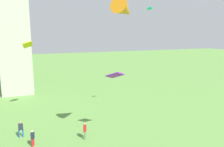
{
  "coord_description": "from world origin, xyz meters",
  "views": [
    {
      "loc": [
        -5.97,
        -3.53,
        10.81
      ],
      "look_at": [
        1.98,
        15.91,
        7.02
      ],
      "focal_mm": 36.03,
      "sensor_mm": 36.0,
      "label": 1
    }
  ],
  "objects_px": {
    "kite_flying_4": "(124,10)",
    "person_2": "(85,130)",
    "kite_flying_5": "(150,8)",
    "kite_flying_6": "(28,45)",
    "person_1": "(33,137)",
    "kite_flying_0": "(115,75)",
    "person_0": "(21,128)"
  },
  "relations": [
    {
      "from": "person_1",
      "to": "kite_flying_6",
      "type": "xyz_separation_m",
      "value": [
        0.39,
        9.33,
        8.41
      ]
    },
    {
      "from": "person_1",
      "to": "kite_flying_4",
      "type": "distance_m",
      "value": 14.73
    },
    {
      "from": "person_1",
      "to": "kite_flying_4",
      "type": "bearing_deg",
      "value": -91.62
    },
    {
      "from": "person_0",
      "to": "kite_flying_6",
      "type": "bearing_deg",
      "value": 70.1
    },
    {
      "from": "kite_flying_5",
      "to": "kite_flying_6",
      "type": "bearing_deg",
      "value": 111.97
    },
    {
      "from": "person_1",
      "to": "kite_flying_5",
      "type": "relative_size",
      "value": 1.74
    },
    {
      "from": "person_0",
      "to": "kite_flying_4",
      "type": "relative_size",
      "value": 0.58
    },
    {
      "from": "kite_flying_4",
      "to": "person_2",
      "type": "bearing_deg",
      "value": 7.85
    },
    {
      "from": "kite_flying_0",
      "to": "kite_flying_4",
      "type": "distance_m",
      "value": 6.59
    },
    {
      "from": "kite_flying_4",
      "to": "kite_flying_6",
      "type": "relative_size",
      "value": 1.88
    },
    {
      "from": "kite_flying_0",
      "to": "kite_flying_4",
      "type": "height_order",
      "value": "kite_flying_4"
    },
    {
      "from": "kite_flying_4",
      "to": "kite_flying_5",
      "type": "bearing_deg",
      "value": -81.06
    },
    {
      "from": "kite_flying_5",
      "to": "kite_flying_6",
      "type": "xyz_separation_m",
      "value": [
        -13.9,
        6.62,
        -4.41
      ]
    },
    {
      "from": "kite_flying_5",
      "to": "kite_flying_6",
      "type": "height_order",
      "value": "kite_flying_5"
    },
    {
      "from": "person_0",
      "to": "person_1",
      "type": "bearing_deg",
      "value": -75.38
    },
    {
      "from": "person_0",
      "to": "kite_flying_5",
      "type": "height_order",
      "value": "kite_flying_5"
    },
    {
      "from": "kite_flying_6",
      "to": "kite_flying_5",
      "type": "bearing_deg",
      "value": 72.07
    },
    {
      "from": "person_0",
      "to": "person_1",
      "type": "xyz_separation_m",
      "value": [
        1.05,
        -2.52,
        -0.04
      ]
    },
    {
      "from": "kite_flying_4",
      "to": "kite_flying_5",
      "type": "relative_size",
      "value": 3.13
    },
    {
      "from": "person_1",
      "to": "kite_flying_4",
      "type": "xyz_separation_m",
      "value": [
        8.0,
        -3.47,
        11.87
      ]
    },
    {
      "from": "person_1",
      "to": "kite_flying_0",
      "type": "distance_m",
      "value": 9.98
    },
    {
      "from": "kite_flying_4",
      "to": "kite_flying_5",
      "type": "distance_m",
      "value": 8.87
    },
    {
      "from": "kite_flying_0",
      "to": "kite_flying_5",
      "type": "relative_size",
      "value": 1.91
    },
    {
      "from": "person_1",
      "to": "kite_flying_0",
      "type": "relative_size",
      "value": 0.91
    },
    {
      "from": "person_1",
      "to": "kite_flying_6",
      "type": "bearing_deg",
      "value": 19.42
    },
    {
      "from": "person_0",
      "to": "person_2",
      "type": "relative_size",
      "value": 0.99
    },
    {
      "from": "person_1",
      "to": "kite_flying_6",
      "type": "relative_size",
      "value": 1.04
    },
    {
      "from": "kite_flying_0",
      "to": "person_0",
      "type": "bearing_deg",
      "value": 35.34
    },
    {
      "from": "kite_flying_4",
      "to": "kite_flying_6",
      "type": "height_order",
      "value": "kite_flying_4"
    },
    {
      "from": "kite_flying_4",
      "to": "person_0",
      "type": "bearing_deg",
      "value": 20.92
    },
    {
      "from": "kite_flying_4",
      "to": "kite_flying_6",
      "type": "distance_m",
      "value": 15.29
    },
    {
      "from": "person_0",
      "to": "kite_flying_5",
      "type": "relative_size",
      "value": 1.8
    }
  ]
}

